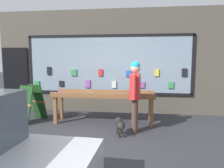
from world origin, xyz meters
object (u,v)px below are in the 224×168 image
object	(u,v)px
person_browsing	(135,91)
sandwich_board_sign	(31,103)
display_table_main	(103,97)
small_dog	(120,125)

from	to	relation	value
person_browsing	sandwich_board_sign	distance (m)	2.97
display_table_main	small_dog	bearing A→B (deg)	-58.60
person_browsing	small_dog	bearing A→B (deg)	132.04
display_table_main	person_browsing	size ratio (longest dim) A/B	1.63
person_browsing	sandwich_board_sign	world-z (taller)	person_browsing
small_dog	sandwich_board_sign	world-z (taller)	sandwich_board_sign
display_table_main	person_browsing	xyz separation A→B (m)	(0.88, -0.64, 0.29)
display_table_main	sandwich_board_sign	distance (m)	2.03
display_table_main	person_browsing	world-z (taller)	person_browsing
display_table_main	sandwich_board_sign	size ratio (longest dim) A/B	2.74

